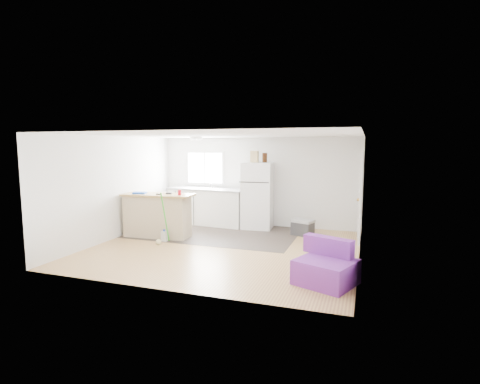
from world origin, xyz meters
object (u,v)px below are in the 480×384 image
Objects in this scene: kitchen_cabinets at (208,206)px; blue_tray at (140,193)px; mop at (161,234)px; cardboard_box at (254,157)px; bottle_right at (266,158)px; purple_seat at (326,268)px; cleaner_jug at (164,236)px; red_cup at (179,192)px; refrigerator at (258,196)px; bottle_left at (264,158)px; cooler at (303,227)px; peninsula at (158,215)px.

kitchen_cabinets is 2.12m from blue_tray.
mop is 3.93× the size of cardboard_box.
kitchen_cabinets is 7.69× the size of blue_tray.
mop is at bearing -127.45° from bottle_right.
kitchen_cabinets is 9.23× the size of bottle_right.
bottle_right is at bearing 140.75° from purple_seat.
bottle_right reaches higher than cleaner_jug.
kitchen_cabinets is 1.82m from red_cup.
red_cup is (-3.56, 1.82, 0.85)m from purple_seat.
purple_seat is 8.89× the size of red_cup.
blue_tray is at bearing -148.59° from refrigerator.
refrigerator is 6.98× the size of bottle_left.
bottle_right is (0.21, 0.01, 1.00)m from refrigerator.
red_cup is at bearing 77.77° from mop.
refrigerator is 1.51m from cooler.
kitchen_cabinets is 7.69× the size of cardboard_box.
purple_seat is (4.17, -1.82, -0.28)m from peninsula.
cleaner_jug is 0.94× the size of blue_tray.
red_cup reaches higher than cooler.
cooler is (2.73, -0.47, -0.31)m from kitchen_cabinets.
cardboard_box reaches higher than cleaner_jug.
bottle_left is (1.58, 1.60, 0.77)m from red_cup.
peninsula is (-0.55, -1.72, 0.01)m from kitchen_cabinets.
bottle_left is (-1.09, 0.34, 1.67)m from cooler.
blue_tray is (-0.97, -1.80, 0.55)m from kitchen_cabinets.
kitchen_cabinets is 19.23× the size of red_cup.
blue_tray reaches higher than purple_seat.
peninsula is 2.89× the size of cooler.
blue_tray is at bearing -113.30° from kitchen_cabinets.
red_cup reaches higher than purple_seat.
mop is 3.26m from bottle_left.
cardboard_box reaches higher than mop.
refrigerator reaches higher than blue_tray.
red_cup reaches higher than cleaner_jug.
refrigerator is at bearing 53.43° from cleaner_jug.
bottle_right reaches higher than blue_tray.
bottle_right is at bearing 33.97° from blue_tray.
cooler is 2.39× the size of bottle_right.
bottle_left is at bearing -177.97° from cooler.
bottle_left reaches higher than cooler.
purple_seat is 4.34m from bottle_right.
bottle_left is at bearing -105.35° from bottle_right.
bottle_left is at bearing 54.20° from mop.
cleaner_jug is 1.13× the size of bottle_left.
kitchen_cabinets is 2.35m from mop.
kitchen_cabinets is 2.13m from bottle_left.
bottle_left is at bearing -32.34° from refrigerator.
purple_seat is at bearing -15.45° from mop.
mop is 4.72× the size of bottle_right.
cardboard_box reaches higher than blue_tray.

